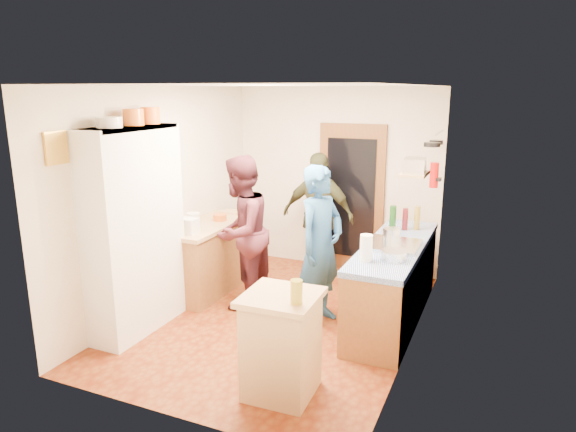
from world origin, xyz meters
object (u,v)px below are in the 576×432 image
Objects in this scene: person_left at (245,232)px; person_back at (318,216)px; island_base at (281,347)px; person_hob at (321,247)px; right_counter_base at (393,284)px; hutch_body at (135,231)px.

person_back is at bearing 157.32° from person_left.
person_hob reaches higher than island_base.
person_back is at bearing 142.63° from right_counter_base.
right_counter_base is 2.56× the size of island_base.
person_hob is at bearing -66.75° from person_back.
hutch_body is 1.24× the size of person_hob.
person_hob is 1.03m from person_left.
person_left is 1.04× the size of person_back.
person_left is (-1.19, 1.58, 0.48)m from island_base.
island_base is 1.52m from person_hob.
island_base is at bearing -106.92° from right_counter_base.
right_counter_base is at bearing -35.52° from person_back.
hutch_body reaches higher than island_base.
hutch_body reaches higher than person_back.
hutch_body is 1.00× the size of right_counter_base.
island_base is 2.92m from person_back.
person_hob is (1.77, 0.90, -0.21)m from hutch_body.
hutch_body is 2.00m from person_hob.
person_left reaches higher than island_base.
island_base is (1.94, -0.54, -0.67)m from hutch_body.
person_left reaches higher than right_counter_base.
island_base is 0.47× the size of person_left.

